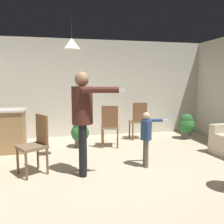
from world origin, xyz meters
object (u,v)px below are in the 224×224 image
object	(u,v)px
dining_chair_centre_back	(138,119)
potted_plant_by_wall	(80,132)
dining_chair_by_counter	(36,142)
person_adult	(83,112)
person_child	(147,133)
dining_chair_spare	(110,125)
potted_plant_corner	(186,125)

from	to	relation	value
dining_chair_centre_back	potted_plant_by_wall	size ratio (longest dim) A/B	1.51
dining_chair_by_counter	person_adult	bearing A→B (deg)	-135.77
person_child	potted_plant_by_wall	world-z (taller)	person_child
person_adult	potted_plant_by_wall	distance (m)	1.84
person_adult	dining_chair_spare	distance (m)	1.80
dining_chair_centre_back	dining_chair_spare	world-z (taller)	same
person_adult	dining_chair_spare	size ratio (longest dim) A/B	1.71
dining_chair_by_counter	potted_plant_by_wall	distance (m)	1.71
person_child	potted_plant_corner	distance (m)	2.58
dining_chair_centre_back	potted_plant_corner	world-z (taller)	dining_chair_centre_back
dining_chair_centre_back	potted_plant_by_wall	distance (m)	1.67
person_child	dining_chair_spare	distance (m)	1.47
person_child	potted_plant_by_wall	bearing A→B (deg)	-139.03
person_adult	potted_plant_by_wall	xyz separation A→B (m)	(0.09, 1.69, -0.70)
dining_chair_by_counter	potted_plant_corner	distance (m)	4.13
potted_plant_corner	dining_chair_by_counter	bearing A→B (deg)	-155.96
dining_chair_by_counter	potted_plant_by_wall	bearing A→B (deg)	-60.06
person_child	potted_plant_corner	world-z (taller)	person_child
person_child	dining_chair_centre_back	bearing A→B (deg)	171.98
person_adult	person_child	bearing A→B (deg)	104.75
person_child	dining_chair_by_counter	size ratio (longest dim) A/B	1.01
person_adult	dining_chair_centre_back	xyz separation A→B (m)	(1.69, 2.13, -0.52)
dining_chair_by_counter	dining_chair_centre_back	size ratio (longest dim) A/B	1.00
potted_plant_corner	dining_chair_centre_back	bearing A→B (deg)	170.30
person_child	dining_chair_by_counter	bearing A→B (deg)	-86.38
dining_chair_centre_back	potted_plant_by_wall	world-z (taller)	dining_chair_centre_back
person_adult	dining_chair_by_counter	bearing A→B (deg)	-97.78
dining_chair_centre_back	potted_plant_corner	size ratio (longest dim) A/B	1.45
person_child	potted_plant_by_wall	size ratio (longest dim) A/B	1.52
person_child	potted_plant_corner	xyz separation A→B (m)	(1.83, 1.79, -0.25)
dining_chair_centre_back	potted_plant_by_wall	xyz separation A→B (m)	(-1.60, -0.44, -0.18)
person_adult	person_child	world-z (taller)	person_adult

